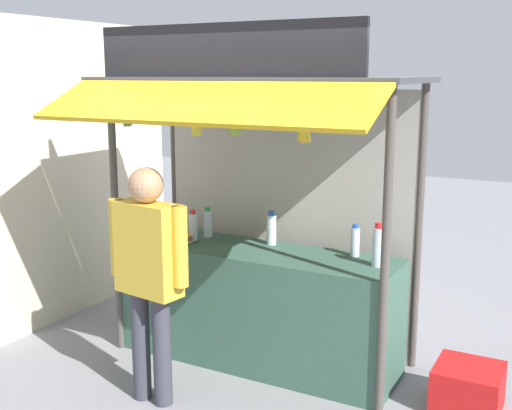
{
  "coord_description": "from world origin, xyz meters",
  "views": [
    {
      "loc": [
        2.26,
        -4.16,
        2.24
      ],
      "look_at": [
        0.0,
        0.0,
        1.26
      ],
      "focal_mm": 44.91,
      "sensor_mm": 36.0,
      "label": 1
    }
  ],
  "objects_px": {
    "magazine_stack_back_left": "(149,230)",
    "vendor_person": "(149,264)",
    "magazine_stack_center": "(171,241)",
    "banana_bunch_leftmost": "(305,131)",
    "water_bottle_front_left": "(271,229)",
    "water_bottle_right": "(193,226)",
    "banana_bunch_inner_left": "(197,126)",
    "banana_bunch_rightmost": "(127,118)",
    "plastic_crate": "(468,388)",
    "water_bottle_mid_right": "(208,223)",
    "water_bottle_far_left": "(355,241)",
    "banana_bunch_inner_right": "(234,126)",
    "water_bottle_rear_center": "(378,246)"
  },
  "relations": [
    {
      "from": "magazine_stack_center",
      "to": "banana_bunch_leftmost",
      "type": "xyz_separation_m",
      "value": [
        1.25,
        -0.24,
        0.94
      ]
    },
    {
      "from": "water_bottle_front_left",
      "to": "water_bottle_far_left",
      "type": "distance_m",
      "value": 0.69
    },
    {
      "from": "vendor_person",
      "to": "banana_bunch_rightmost",
      "type": "bearing_deg",
      "value": -33.82
    },
    {
      "from": "water_bottle_front_left",
      "to": "magazine_stack_back_left",
      "type": "distance_m",
      "value": 1.08
    },
    {
      "from": "magazine_stack_center",
      "to": "banana_bunch_leftmost",
      "type": "distance_m",
      "value": 1.58
    },
    {
      "from": "banana_bunch_leftmost",
      "to": "banana_bunch_rightmost",
      "type": "distance_m",
      "value": 1.45
    },
    {
      "from": "water_bottle_front_left",
      "to": "magazine_stack_back_left",
      "type": "height_order",
      "value": "water_bottle_front_left"
    },
    {
      "from": "vendor_person",
      "to": "banana_bunch_leftmost",
      "type": "bearing_deg",
      "value": -143.63
    },
    {
      "from": "water_bottle_mid_right",
      "to": "banana_bunch_inner_left",
      "type": "distance_m",
      "value": 1.07
    },
    {
      "from": "water_bottle_right",
      "to": "banana_bunch_rightmost",
      "type": "height_order",
      "value": "banana_bunch_rightmost"
    },
    {
      "from": "banana_bunch_rightmost",
      "to": "vendor_person",
      "type": "distance_m",
      "value": 1.18
    },
    {
      "from": "water_bottle_right",
      "to": "magazine_stack_center",
      "type": "height_order",
      "value": "water_bottle_right"
    },
    {
      "from": "banana_bunch_leftmost",
      "to": "banana_bunch_rightmost",
      "type": "bearing_deg",
      "value": 179.89
    },
    {
      "from": "water_bottle_far_left",
      "to": "vendor_person",
      "type": "height_order",
      "value": "vendor_person"
    },
    {
      "from": "water_bottle_right",
      "to": "water_bottle_far_left",
      "type": "bearing_deg",
      "value": 8.13
    },
    {
      "from": "water_bottle_rear_center",
      "to": "magazine_stack_center",
      "type": "xyz_separation_m",
      "value": [
        -1.62,
        -0.21,
        -0.12
      ]
    },
    {
      "from": "magazine_stack_back_left",
      "to": "vendor_person",
      "type": "xyz_separation_m",
      "value": [
        0.7,
        -0.9,
        0.04
      ]
    },
    {
      "from": "vendor_person",
      "to": "water_bottle_right",
      "type": "bearing_deg",
      "value": -65.97
    },
    {
      "from": "magazine_stack_center",
      "to": "magazine_stack_back_left",
      "type": "relative_size",
      "value": 1.17
    },
    {
      "from": "banana_bunch_inner_left",
      "to": "vendor_person",
      "type": "distance_m",
      "value": 1.02
    },
    {
      "from": "banana_bunch_inner_right",
      "to": "vendor_person",
      "type": "relative_size",
      "value": 0.16
    },
    {
      "from": "magazine_stack_back_left",
      "to": "water_bottle_mid_right",
      "type": "bearing_deg",
      "value": 18.96
    },
    {
      "from": "magazine_stack_back_left",
      "to": "vendor_person",
      "type": "height_order",
      "value": "vendor_person"
    },
    {
      "from": "water_bottle_far_left",
      "to": "banana_bunch_rightmost",
      "type": "height_order",
      "value": "banana_bunch_rightmost"
    },
    {
      "from": "water_bottle_mid_right",
      "to": "water_bottle_right",
      "type": "distance_m",
      "value": 0.16
    },
    {
      "from": "banana_bunch_rightmost",
      "to": "water_bottle_mid_right",
      "type": "bearing_deg",
      "value": 60.43
    },
    {
      "from": "water_bottle_front_left",
      "to": "banana_bunch_inner_right",
      "type": "bearing_deg",
      "value": -87.68
    },
    {
      "from": "water_bottle_mid_right",
      "to": "plastic_crate",
      "type": "height_order",
      "value": "water_bottle_mid_right"
    },
    {
      "from": "water_bottle_front_left",
      "to": "banana_bunch_inner_right",
      "type": "height_order",
      "value": "banana_bunch_inner_right"
    },
    {
      "from": "banana_bunch_rightmost",
      "to": "banana_bunch_inner_right",
      "type": "bearing_deg",
      "value": -0.09
    },
    {
      "from": "water_bottle_rear_center",
      "to": "water_bottle_far_left",
      "type": "height_order",
      "value": "water_bottle_rear_center"
    },
    {
      "from": "water_bottle_right",
      "to": "banana_bunch_inner_left",
      "type": "height_order",
      "value": "banana_bunch_inner_left"
    },
    {
      "from": "water_bottle_rear_center",
      "to": "magazine_stack_back_left",
      "type": "distance_m",
      "value": 1.98
    },
    {
      "from": "banana_bunch_leftmost",
      "to": "banana_bunch_rightmost",
      "type": "relative_size",
      "value": 1.21
    },
    {
      "from": "water_bottle_rear_center",
      "to": "magazine_stack_back_left",
      "type": "relative_size",
      "value": 1.16
    },
    {
      "from": "water_bottle_front_left",
      "to": "plastic_crate",
      "type": "relative_size",
      "value": 0.62
    },
    {
      "from": "water_bottle_rear_center",
      "to": "water_bottle_far_left",
      "type": "relative_size",
      "value": 1.29
    },
    {
      "from": "water_bottle_front_left",
      "to": "water_bottle_far_left",
      "type": "xyz_separation_m",
      "value": [
        0.69,
        0.0,
        -0.01
      ]
    },
    {
      "from": "banana_bunch_inner_right",
      "to": "water_bottle_mid_right",
      "type": "bearing_deg",
      "value": 136.04
    },
    {
      "from": "water_bottle_rear_center",
      "to": "banana_bunch_rightmost",
      "type": "bearing_deg",
      "value": -166.22
    },
    {
      "from": "water_bottle_front_left",
      "to": "plastic_crate",
      "type": "height_order",
      "value": "water_bottle_front_left"
    },
    {
      "from": "water_bottle_far_left",
      "to": "banana_bunch_inner_left",
      "type": "bearing_deg",
      "value": -147.8
    },
    {
      "from": "water_bottle_right",
      "to": "magazine_stack_center",
      "type": "bearing_deg",
      "value": -114.36
    },
    {
      "from": "water_bottle_right",
      "to": "banana_bunch_inner_left",
      "type": "xyz_separation_m",
      "value": [
        0.34,
        -0.43,
        0.85
      ]
    },
    {
      "from": "magazine_stack_center",
      "to": "magazine_stack_back_left",
      "type": "height_order",
      "value": "magazine_stack_back_left"
    },
    {
      "from": "banana_bunch_rightmost",
      "to": "vendor_person",
      "type": "xyz_separation_m",
      "value": [
        0.54,
        -0.49,
        -0.92
      ]
    },
    {
      "from": "banana_bunch_rightmost",
      "to": "plastic_crate",
      "type": "bearing_deg",
      "value": 10.02
    },
    {
      "from": "water_bottle_mid_right",
      "to": "banana_bunch_leftmost",
      "type": "xyz_separation_m",
      "value": [
        1.12,
        -0.58,
        0.85
      ]
    },
    {
      "from": "water_bottle_front_left",
      "to": "water_bottle_rear_center",
      "type": "bearing_deg",
      "value": -9.96
    },
    {
      "from": "water_bottle_mid_right",
      "to": "water_bottle_rear_center",
      "type": "bearing_deg",
      "value": -4.94
    }
  ]
}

